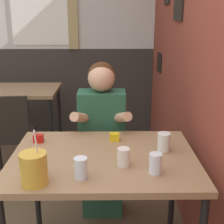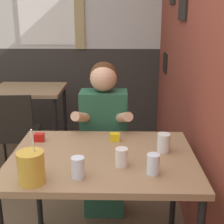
% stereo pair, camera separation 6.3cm
% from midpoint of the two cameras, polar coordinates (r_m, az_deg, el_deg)
% --- Properties ---
extents(brick_wall_right, '(0.08, 4.77, 2.70)m').
position_cam_midpoint_polar(brick_wall_right, '(2.65, 14.16, 13.28)').
color(brick_wall_right, brown).
rests_on(brick_wall_right, ground_plane).
extents(back_wall, '(5.37, 0.09, 2.70)m').
position_cam_midpoint_polar(back_wall, '(4.05, -8.24, 15.07)').
color(back_wall, silver).
rests_on(back_wall, ground_plane).
extents(main_table, '(1.05, 0.77, 0.76)m').
position_cam_midpoint_polar(main_table, '(1.82, -0.71, -10.01)').
color(main_table, '#93704C').
rests_on(main_table, ground_plane).
extents(background_table, '(0.76, 0.63, 0.76)m').
position_cam_midpoint_polar(background_table, '(3.52, -14.49, 2.71)').
color(background_table, '#93704C').
rests_on(background_table, ground_plane).
extents(chair_near_window, '(0.43, 0.43, 0.86)m').
position_cam_midpoint_polar(chair_near_window, '(2.98, -16.92, -3.20)').
color(chair_near_window, black).
rests_on(chair_near_window, ground_plane).
extents(person_seated, '(0.42, 0.40, 1.20)m').
position_cam_midpoint_polar(person_seated, '(2.35, -0.72, -5.03)').
color(person_seated, '#235138').
rests_on(person_seated, ground_plane).
extents(cocktail_pitcher, '(0.13, 0.13, 0.28)m').
position_cam_midpoint_polar(cocktail_pitcher, '(1.53, -13.42, -9.82)').
color(cocktail_pitcher, gold).
rests_on(cocktail_pitcher, main_table).
extents(glass_near_pitcher, '(0.06, 0.06, 0.11)m').
position_cam_midpoint_polar(glass_near_pitcher, '(1.60, 8.65, -9.41)').
color(glass_near_pitcher, silver).
rests_on(glass_near_pitcher, main_table).
extents(glass_center, '(0.08, 0.08, 0.11)m').
position_cam_midpoint_polar(glass_center, '(1.85, 10.38, -5.56)').
color(glass_center, silver).
rests_on(glass_center, main_table).
extents(glass_far_side, '(0.07, 0.07, 0.10)m').
position_cam_midpoint_polar(glass_far_side, '(1.66, 2.85, -8.29)').
color(glass_far_side, silver).
rests_on(glass_far_side, main_table).
extents(glass_by_brick, '(0.07, 0.07, 0.11)m').
position_cam_midpoint_polar(glass_by_brick, '(1.55, -5.09, -10.11)').
color(glass_by_brick, silver).
rests_on(glass_by_brick, main_table).
extents(condiment_ketchup, '(0.06, 0.04, 0.05)m').
position_cam_midpoint_polar(condiment_ketchup, '(2.02, -12.28, -4.56)').
color(condiment_ketchup, '#B7140F').
rests_on(condiment_ketchup, main_table).
extents(condiment_mustard, '(0.06, 0.04, 0.05)m').
position_cam_midpoint_polar(condiment_mustard, '(1.98, 1.45, -4.58)').
color(condiment_mustard, yellow).
rests_on(condiment_mustard, main_table).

